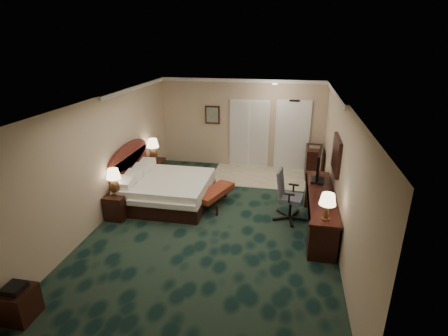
% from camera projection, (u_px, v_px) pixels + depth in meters
% --- Properties ---
extents(floor, '(5.00, 7.50, 0.00)m').
position_uv_depth(floor, '(216.00, 223.00, 7.74)').
color(floor, black).
rests_on(floor, ground).
extents(ceiling, '(5.00, 7.50, 0.00)m').
position_uv_depth(ceiling, '(215.00, 101.00, 6.77)').
color(ceiling, white).
rests_on(ceiling, wall_back).
extents(wall_back, '(5.00, 0.00, 2.70)m').
position_uv_depth(wall_back, '(241.00, 124.00, 10.70)').
color(wall_back, tan).
rests_on(wall_back, ground).
extents(wall_front, '(5.00, 0.00, 2.70)m').
position_uv_depth(wall_front, '(144.00, 284.00, 3.81)').
color(wall_front, tan).
rests_on(wall_front, ground).
extents(wall_left, '(0.00, 7.50, 2.70)m').
position_uv_depth(wall_left, '(105.00, 158.00, 7.69)').
color(wall_left, tan).
rests_on(wall_left, ground).
extents(wall_right, '(0.00, 7.50, 2.70)m').
position_uv_depth(wall_right, '(341.00, 174.00, 6.82)').
color(wall_right, tan).
rests_on(wall_right, ground).
extents(crown_molding, '(5.00, 7.50, 0.10)m').
position_uv_depth(crown_molding, '(215.00, 103.00, 6.79)').
color(crown_molding, white).
rests_on(crown_molding, wall_back).
extents(tile_patch, '(3.20, 1.70, 0.01)m').
position_uv_depth(tile_patch, '(267.00, 177.00, 10.24)').
color(tile_patch, beige).
rests_on(tile_patch, ground).
extents(headboard, '(0.12, 2.00, 1.40)m').
position_uv_depth(headboard, '(130.00, 170.00, 8.83)').
color(headboard, '#451712').
rests_on(headboard, ground).
extents(entry_door, '(1.02, 0.06, 2.18)m').
position_uv_depth(entry_door, '(292.00, 136.00, 10.50)').
color(entry_door, white).
rests_on(entry_door, ground).
extents(closet_doors, '(1.20, 0.06, 2.10)m').
position_uv_depth(closet_doors, '(249.00, 134.00, 10.72)').
color(closet_doors, '#B8B8B7').
rests_on(closet_doors, ground).
extents(wall_art, '(0.45, 0.06, 0.55)m').
position_uv_depth(wall_art, '(212.00, 115.00, 10.73)').
color(wall_art, '#4B675C').
rests_on(wall_art, wall_back).
extents(wall_mirror, '(0.05, 0.95, 0.75)m').
position_uv_depth(wall_mirror, '(337.00, 155.00, 7.30)').
color(wall_mirror, white).
rests_on(wall_mirror, wall_right).
extents(bed, '(2.02, 1.88, 0.64)m').
position_uv_depth(bed, '(167.00, 191.00, 8.56)').
color(bed, white).
rests_on(bed, ground).
extents(nightstand_near, '(0.45, 0.51, 0.56)m').
position_uv_depth(nightstand_near, '(117.00, 206.00, 7.88)').
color(nightstand_near, black).
rests_on(nightstand_near, ground).
extents(nightstand_far, '(0.44, 0.51, 0.55)m').
position_uv_depth(nightstand_far, '(156.00, 169.00, 10.09)').
color(nightstand_far, black).
rests_on(nightstand_far, ground).
extents(lamp_near, '(0.38, 0.38, 0.59)m').
position_uv_depth(lamp_near, '(114.00, 181.00, 7.74)').
color(lamp_near, black).
rests_on(lamp_near, nightstand_near).
extents(lamp_far, '(0.39, 0.39, 0.64)m').
position_uv_depth(lamp_far, '(153.00, 150.00, 9.83)').
color(lamp_far, black).
rests_on(lamp_far, nightstand_far).
extents(bed_bench, '(0.83, 1.29, 0.41)m').
position_uv_depth(bed_bench, '(215.00, 197.00, 8.48)').
color(bed_bench, maroon).
rests_on(bed_bench, ground).
extents(side_table, '(0.45, 0.45, 0.49)m').
position_uv_depth(side_table, '(18.00, 304.00, 5.06)').
color(side_table, black).
rests_on(side_table, ground).
extents(desk, '(0.58, 2.68, 0.77)m').
position_uv_depth(desk, '(319.00, 211.00, 7.45)').
color(desk, black).
rests_on(desk, ground).
extents(tv, '(0.20, 0.93, 0.73)m').
position_uv_depth(tv, '(319.00, 166.00, 7.83)').
color(tv, black).
rests_on(tv, desk).
extents(desk_lamp, '(0.37, 0.37, 0.52)m').
position_uv_depth(desk_lamp, '(327.00, 207.00, 6.21)').
color(desk_lamp, black).
rests_on(desk_lamp, desk).
extents(desk_chair, '(0.76, 0.72, 1.14)m').
position_uv_depth(desk_chair, '(291.00, 196.00, 7.71)').
color(desk_chair, '#4D4C59').
rests_on(desk_chair, ground).
extents(minibar, '(0.47, 0.84, 0.89)m').
position_uv_depth(minibar, '(314.00, 162.00, 10.13)').
color(minibar, black).
rests_on(minibar, ground).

